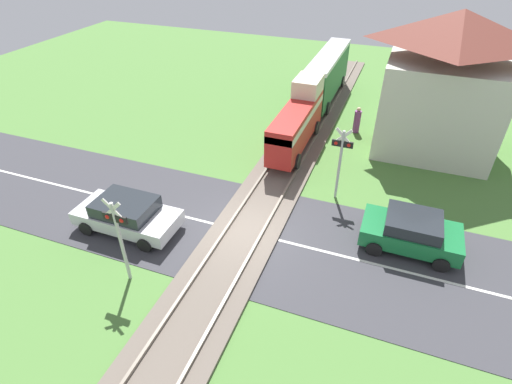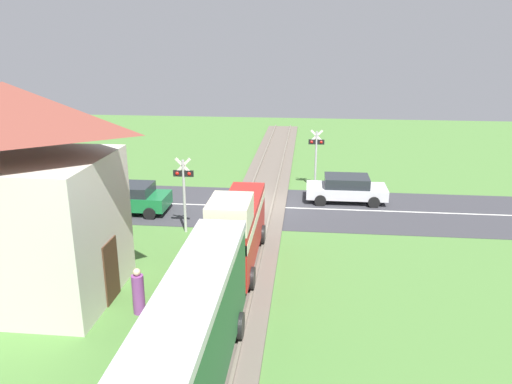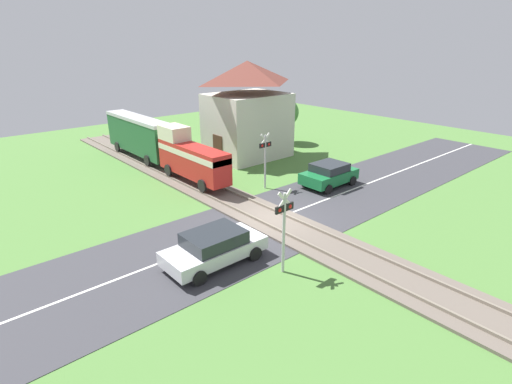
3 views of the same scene
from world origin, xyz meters
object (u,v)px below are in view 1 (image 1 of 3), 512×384
at_px(car_far_side, 411,231).
at_px(pedestrian_by_station, 357,121).
at_px(train, 316,91).
at_px(station_building, 444,88).
at_px(crossing_signal_east_approach, 341,155).
at_px(car_near_crossing, 127,214).
at_px(crossing_signal_west_approach, 118,231).

xyz_separation_m(car_far_side, pedestrian_by_station, (-3.48, 9.27, -0.06)).
bearing_deg(pedestrian_by_station, train, 162.98).
distance_m(train, station_building, 7.12).
xyz_separation_m(crossing_signal_east_approach, pedestrian_by_station, (-0.19, 6.96, -1.48)).
xyz_separation_m(car_near_crossing, crossing_signal_west_approach, (1.63, -2.31, 1.45)).
bearing_deg(train, car_far_side, -58.40).
distance_m(train, crossing_signal_east_approach, 8.34).
relative_size(car_near_crossing, pedestrian_by_station, 2.72).
xyz_separation_m(car_near_crossing, pedestrian_by_station, (7.29, 12.15, -0.03)).
height_order(car_far_side, crossing_signal_west_approach, crossing_signal_west_approach).
bearing_deg(crossing_signal_east_approach, pedestrian_by_station, 91.57).
bearing_deg(pedestrian_by_station, station_building, -10.60).
distance_m(crossing_signal_west_approach, pedestrian_by_station, 15.60).
relative_size(train, station_building, 2.03).
bearing_deg(car_far_side, pedestrian_by_station, 110.59).
distance_m(car_far_side, crossing_signal_east_approach, 4.26).
bearing_deg(pedestrian_by_station, crossing_signal_east_approach, -88.43).
xyz_separation_m(crossing_signal_west_approach, pedestrian_by_station, (5.67, 14.45, -1.48)).
height_order(car_near_crossing, crossing_signal_east_approach, crossing_signal_east_approach).
relative_size(train, car_far_side, 4.00).
distance_m(train, car_far_side, 11.92).
xyz_separation_m(crossing_signal_west_approach, station_building, (9.67, 13.70, 1.31)).
xyz_separation_m(train, car_far_side, (6.22, -10.11, -1.10)).
height_order(car_far_side, station_building, station_building).
xyz_separation_m(station_building, pedestrian_by_station, (-4.01, 0.75, -2.79)).
bearing_deg(train, station_building, -13.25).
relative_size(station_building, pedestrian_by_station, 4.62).
height_order(crossing_signal_west_approach, station_building, station_building).
bearing_deg(train, car_near_crossing, -109.34).
relative_size(car_near_crossing, crossing_signal_west_approach, 1.22).
xyz_separation_m(crossing_signal_west_approach, crossing_signal_east_approach, (5.86, 7.49, 0.00)).
xyz_separation_m(train, car_near_crossing, (-4.56, -12.99, -1.13)).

